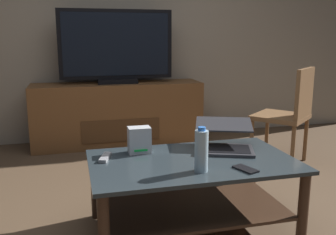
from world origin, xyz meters
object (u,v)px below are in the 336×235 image
at_px(dining_chair, 290,111).
at_px(laptop, 224,139).
at_px(coffee_table, 192,182).
at_px(tv_remote, 105,157).
at_px(media_cabinet, 118,114).
at_px(cell_phone, 245,169).
at_px(television, 116,48).
at_px(water_bottle_near, 201,151).
at_px(router_box, 139,140).

bearing_deg(dining_chair, laptop, -141.23).
xyz_separation_m(coffee_table, tv_remote, (-0.50, 0.14, 0.15)).
relative_size(coffee_table, tv_remote, 7.49).
relative_size(media_cabinet, cell_phone, 12.89).
distance_m(laptop, tv_remote, 0.76).
bearing_deg(cell_phone, dining_chair, 29.37).
bearing_deg(coffee_table, television, 95.49).
height_order(television, water_bottle_near, television).
bearing_deg(television, laptop, -76.03).
height_order(television, dining_chair, television).
bearing_deg(laptop, dining_chair, 38.77).
bearing_deg(television, dining_chair, -36.27).
relative_size(laptop, water_bottle_near, 2.03).
distance_m(router_box, cell_phone, 0.68).
height_order(media_cabinet, tv_remote, media_cabinet).
height_order(laptop, water_bottle_near, water_bottle_near).
distance_m(coffee_table, laptop, 0.37).
xyz_separation_m(router_box, water_bottle_near, (0.26, -0.41, 0.03)).
distance_m(coffee_table, tv_remote, 0.54).
relative_size(dining_chair, water_bottle_near, 3.64).
bearing_deg(television, media_cabinet, 90.00).
relative_size(dining_chair, laptop, 1.79).
bearing_deg(dining_chair, cell_phone, -130.64).
relative_size(media_cabinet, tv_remote, 11.28).
xyz_separation_m(dining_chair, cell_phone, (-1.01, -1.18, -0.05)).
bearing_deg(coffee_table, water_bottle_near, -95.12).
xyz_separation_m(dining_chair, laptop, (-0.97, -0.78, 0.01)).
height_order(coffee_table, media_cabinet, media_cabinet).
bearing_deg(water_bottle_near, dining_chair, 42.23).
height_order(router_box, cell_phone, router_box).
relative_size(media_cabinet, television, 1.52).
height_order(television, router_box, television).
xyz_separation_m(coffee_table, router_box, (-0.28, 0.21, 0.22)).
xyz_separation_m(laptop, tv_remote, (-0.76, -0.02, -0.05)).
height_order(media_cabinet, laptop, media_cabinet).
bearing_deg(router_box, cell_phone, -41.95).
distance_m(television, dining_chair, 1.85).
bearing_deg(water_bottle_near, television, 94.55).
bearing_deg(coffee_table, dining_chair, 37.32).
bearing_deg(router_box, television, 87.19).
height_order(router_box, water_bottle_near, water_bottle_near).
xyz_separation_m(coffee_table, water_bottle_near, (-0.02, -0.19, 0.25)).
height_order(coffee_table, dining_chair, dining_chair).
bearing_deg(router_box, laptop, -5.57).
distance_m(coffee_table, media_cabinet, 2.01).
bearing_deg(laptop, cell_phone, -95.71).
height_order(laptop, router_box, laptop).
bearing_deg(cell_phone, coffee_table, 113.34).
relative_size(television, laptop, 2.38).
xyz_separation_m(television, router_box, (-0.09, -1.77, -0.51)).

